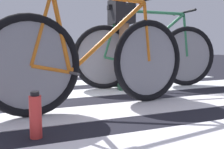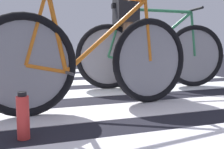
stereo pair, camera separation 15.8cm
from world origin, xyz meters
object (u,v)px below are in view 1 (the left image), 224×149
bicycle_1_of_3 (97,60)px  cyclist_2_of_3 (121,31)px  water_bottle (36,116)px  bicycle_2_of_3 (147,54)px  traffic_cone (163,59)px

bicycle_1_of_3 → cyclist_2_of_3: (0.58, 0.80, 0.27)m
bicycle_1_of_3 → water_bottle: (-0.54, -0.51, -0.26)m
bicycle_2_of_3 → water_bottle: (-1.42, -1.27, -0.26)m
water_bottle → cyclist_2_of_3: bearing=49.7°
bicycle_2_of_3 → cyclist_2_of_3: bearing=-180.0°
bicycle_1_of_3 → cyclist_2_of_3: 1.03m
bicycle_1_of_3 → traffic_cone: bicycle_1_of_3 is taller
bicycle_1_of_3 → traffic_cone: bearing=39.3°
bicycle_2_of_3 → traffic_cone: bicycle_2_of_3 is taller
bicycle_1_of_3 → water_bottle: size_ratio=6.77×
bicycle_2_of_3 → water_bottle: 1.92m
water_bottle → traffic_cone: traffic_cone is taller
cyclist_2_of_3 → traffic_cone: bearing=53.1°
water_bottle → traffic_cone: bearing=46.2°
bicycle_1_of_3 → bicycle_2_of_3: size_ratio=1.00×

